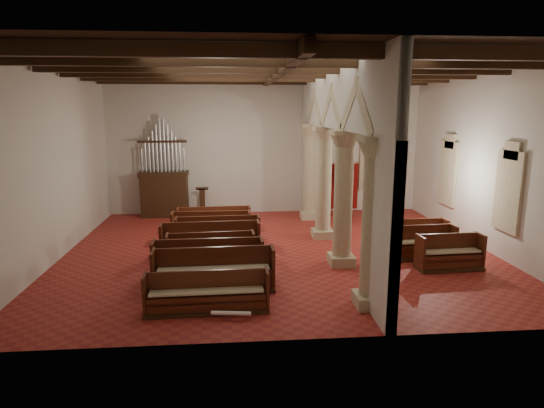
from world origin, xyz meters
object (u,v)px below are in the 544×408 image
at_px(pipe_organ, 164,186).
at_px(lectern, 202,203).
at_px(processional_banner, 342,196).
at_px(aisle_pew_0, 449,258).
at_px(nave_pew_0, 207,299).

xyz_separation_m(pipe_organ, lectern, (1.64, -0.01, -0.82)).
distance_m(pipe_organ, processional_banner, 7.97).
bearing_deg(pipe_organ, processional_banner, -0.05).
relative_size(lectern, aisle_pew_0, 0.68).
xyz_separation_m(pipe_organ, processional_banner, (7.95, -0.01, -0.59)).
relative_size(lectern, nave_pew_0, 0.46).
distance_m(pipe_organ, lectern, 1.83).
relative_size(nave_pew_0, aisle_pew_0, 1.47).
height_order(lectern, aisle_pew_0, lectern).
distance_m(pipe_organ, aisle_pew_0, 12.17).
xyz_separation_m(processional_banner, aisle_pew_0, (1.45, -7.66, -0.43)).
xyz_separation_m(lectern, nave_pew_0, (0.75, -9.97, -0.24)).
relative_size(pipe_organ, processional_banner, 1.95).
height_order(lectern, nave_pew_0, lectern).
bearing_deg(pipe_organ, aisle_pew_0, -39.22).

